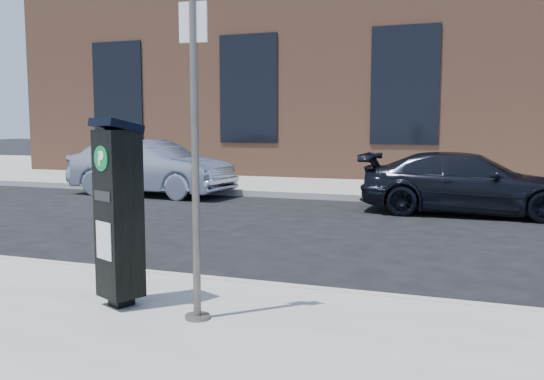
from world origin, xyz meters
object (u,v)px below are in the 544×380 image
at_px(parking_kiosk, 119,211).
at_px(car_dark, 468,183).
at_px(sign_pole, 195,163).
at_px(car_silver, 151,168).

distance_m(parking_kiosk, car_dark, 8.48).
bearing_deg(sign_pole, parking_kiosk, 167.08).
bearing_deg(car_silver, sign_pole, -142.26).
relative_size(sign_pole, car_dark, 0.62).
relative_size(parking_kiosk, sign_pole, 0.64).
bearing_deg(car_dark, parking_kiosk, 160.01).
bearing_deg(parking_kiosk, sign_pole, 18.16).
bearing_deg(car_dark, sign_pole, 165.66).
relative_size(parking_kiosk, car_silver, 0.39).
xyz_separation_m(parking_kiosk, sign_pole, (0.84, -0.10, 0.46)).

